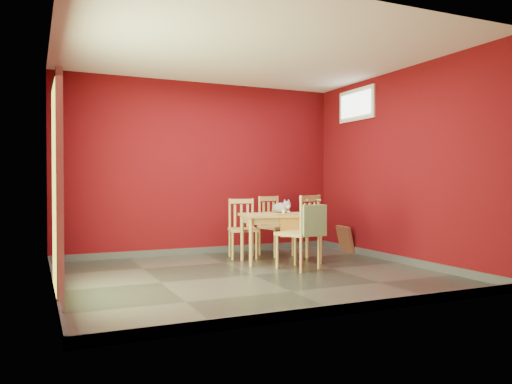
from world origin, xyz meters
name	(u,v)px	position (x,y,z in m)	size (l,w,h in m)	color
ground	(252,275)	(0.00, 0.00, 0.00)	(4.50, 4.50, 0.00)	#2D342D
room_shell	(252,271)	(0.00, 0.00, 0.05)	(4.50, 4.50, 4.50)	#55080E
doorway	(56,183)	(-2.23, -0.40, 1.12)	(0.06, 1.01, 2.13)	#B7D838
window	(356,105)	(2.23, 1.00, 2.35)	(0.05, 0.90, 0.50)	white
outlet_plate	(291,231)	(1.60, 1.99, 0.30)	(0.08, 0.01, 0.12)	silver
dining_table	(281,220)	(0.75, 0.73, 0.60)	(1.19, 0.82, 0.69)	tan
table_runner	(284,217)	(0.75, 0.62, 0.64)	(0.39, 0.65, 0.31)	#AC7A2C
chair_far_left	(243,228)	(0.44, 1.36, 0.45)	(0.50, 0.50, 0.88)	tan
chair_far_right	(274,225)	(0.98, 1.39, 0.47)	(0.52, 0.52, 0.91)	tan
chair_near	(301,231)	(0.73, 0.10, 0.49)	(0.59, 0.59, 0.96)	tan
tote_bag	(313,220)	(0.79, -0.11, 0.65)	(0.33, 0.19, 0.46)	#75A26A
cat	(281,206)	(0.79, 0.79, 0.79)	(0.22, 0.42, 0.21)	slate
picture_frame	(345,239)	(2.19, 1.24, 0.21)	(0.19, 0.43, 0.42)	brown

